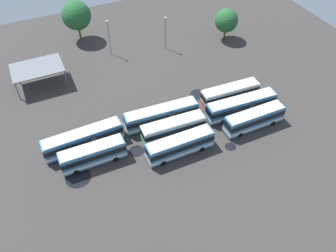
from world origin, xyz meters
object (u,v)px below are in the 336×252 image
at_px(tree_east_edge, 226,21).
at_px(bus_row2_slot0, 84,139).
at_px(bus_row0_slot1, 241,106).
at_px(lamp_post_mid_lot, 109,36).
at_px(maintenance_shelter, 37,68).
at_px(bus_row1_slot2, 180,145).
at_px(bus_row2_slot1, 93,155).
at_px(bus_row1_slot1, 173,128).
at_px(tree_west_edge, 76,15).
at_px(bus_row0_slot0, 230,94).
at_px(lamp_post_far_corner, 165,32).
at_px(bus_row0_slot2, 254,119).
at_px(bus_row1_slot0, 162,115).

bearing_deg(tree_east_edge, bus_row2_slot0, 26.76).
xyz_separation_m(bus_row0_slot1, lamp_post_mid_lot, (15.64, -28.81, 2.65)).
bearing_deg(maintenance_shelter, bus_row0_slot1, 142.61).
bearing_deg(bus_row1_slot2, bus_row2_slot0, -29.52).
relative_size(bus_row0_slot1, bus_row2_slot1, 1.28).
bearing_deg(bus_row1_slot1, maintenance_shelter, -53.45).
bearing_deg(bus_row1_slot1, tree_west_edge, -80.46).
xyz_separation_m(tree_east_edge, tree_west_edge, (31.24, -14.17, 1.40)).
bearing_deg(bus_row0_slot1, bus_row2_slot1, -0.18).
distance_m(bus_row0_slot0, bus_row2_slot0, 28.32).
xyz_separation_m(bus_row1_slot1, lamp_post_mid_lot, (1.79, -28.82, 2.65)).
xyz_separation_m(lamp_post_far_corner, tree_east_edge, (-14.57, 1.93, 0.37)).
relative_size(bus_row1_slot2, tree_east_edge, 1.55).
bearing_deg(bus_row0_slot0, bus_row1_slot2, 28.29).
bearing_deg(bus_row0_slot0, tree_west_edge, -59.56).
distance_m(bus_row0_slot2, bus_row2_slot0, 29.58).
bearing_deg(bus_row1_slot2, maintenance_shelter, -58.36).
height_order(bus_row1_slot1, lamp_post_mid_lot, lamp_post_mid_lot).
bearing_deg(bus_row1_slot2, bus_row2_slot1, -16.68).
height_order(bus_row0_slot1, maintenance_shelter, maintenance_shelter).
xyz_separation_m(bus_row2_slot0, bus_row2_slot1, (-0.47, 3.86, -0.00)).
bearing_deg(bus_row1_slot0, bus_row1_slot2, 88.65).
xyz_separation_m(bus_row0_slot1, tree_east_edge, (-11.01, -23.84, 2.76)).
xyz_separation_m(bus_row0_slot0, bus_row0_slot2, (-0.21, 7.66, -0.00)).
bearing_deg(maintenance_shelter, bus_row0_slot0, 147.05).
bearing_deg(lamp_post_far_corner, bus_row0_slot1, 97.87).
height_order(bus_row1_slot2, tree_west_edge, tree_west_edge).
bearing_deg(tree_west_edge, lamp_post_mid_lot, 116.53).
bearing_deg(tree_west_edge, bus_row1_slot1, 99.54).
distance_m(bus_row0_slot2, lamp_post_far_corner, 29.97).
relative_size(bus_row1_slot1, maintenance_shelter, 1.13).
distance_m(bus_row0_slot1, maintenance_shelter, 40.28).
relative_size(maintenance_shelter, tree_east_edge, 1.35).
distance_m(maintenance_shelter, tree_west_edge, 18.08).
relative_size(bus_row2_slot1, lamp_post_mid_lot, 1.28).
relative_size(bus_row0_slot2, bus_row1_slot0, 0.83).
distance_m(bus_row0_slot1, tree_east_edge, 26.41).
bearing_deg(tree_east_edge, lamp_post_far_corner, -7.53).
relative_size(bus_row0_slot2, tree_east_edge, 1.52).
bearing_deg(tree_east_edge, tree_west_edge, -24.39).
bearing_deg(bus_row0_slot1, bus_row0_slot2, 91.29).
height_order(bus_row2_slot1, lamp_post_far_corner, lamp_post_far_corner).
relative_size(bus_row2_slot1, tree_east_edge, 1.43).
bearing_deg(bus_row0_slot1, bus_row1_slot0, -14.92).
xyz_separation_m(bus_row1_slot2, tree_east_edge, (-25.49, -27.79, 2.76)).
bearing_deg(bus_row1_slot2, bus_row0_slot1, -164.74).
distance_m(bus_row0_slot0, bus_row1_slot2, 16.31).
bearing_deg(lamp_post_far_corner, maintenance_shelter, 2.71).
xyz_separation_m(bus_row0_slot1, bus_row1_slot1, (13.85, 0.01, -0.00)).
bearing_deg(bus_row0_slot1, lamp_post_mid_lot, -61.50).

